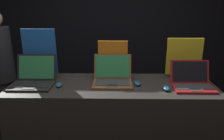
# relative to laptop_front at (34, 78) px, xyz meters

# --- Properties ---
(wall_back) EXTENTS (8.00, 0.05, 2.80)m
(wall_back) POSITION_rel_laptop_front_xyz_m (0.78, 1.79, 0.36)
(wall_back) COLOR black
(wall_back) RESTS_ON ground_plane
(display_counter) EXTENTS (2.03, 0.66, 0.97)m
(display_counter) POSITION_rel_laptop_front_xyz_m (0.78, 0.02, -0.55)
(display_counter) COLOR #282623
(display_counter) RESTS_ON ground_plane
(laptop_front) EXTENTS (0.39, 0.35, 0.27)m
(laptop_front) POSITION_rel_laptop_front_xyz_m (0.00, 0.00, 0.00)
(laptop_front) COLOR black
(laptop_front) RESTS_ON display_counter
(mouse_front) EXTENTS (0.06, 0.10, 0.03)m
(mouse_front) POSITION_rel_laptop_front_xyz_m (0.26, -0.05, -0.05)
(mouse_front) COLOR navy
(mouse_front) RESTS_ON display_counter
(promo_stand_front) EXTENTS (0.35, 0.07, 0.52)m
(promo_stand_front) POSITION_rel_laptop_front_xyz_m (-0.00, 0.24, 0.19)
(promo_stand_front) COLOR black
(promo_stand_front) RESTS_ON display_counter
(laptop_middle) EXTENTS (0.39, 0.35, 0.27)m
(laptop_middle) POSITION_rel_laptop_front_xyz_m (0.78, 0.06, -0.00)
(laptop_middle) COLOR brown
(laptop_middle) RESTS_ON display_counter
(mouse_middle) EXTENTS (0.07, 0.11, 0.04)m
(mouse_middle) POSITION_rel_laptop_front_xyz_m (1.03, 0.00, -0.05)
(mouse_middle) COLOR navy
(mouse_middle) RESTS_ON display_counter
(promo_stand_middle) EXTENTS (0.31, 0.07, 0.40)m
(promo_stand_middle) POSITION_rel_laptop_front_xyz_m (0.78, 0.24, 0.12)
(promo_stand_middle) COLOR black
(promo_stand_middle) RESTS_ON display_counter
(laptop_back) EXTENTS (0.38, 0.31, 0.24)m
(laptop_back) POSITION_rel_laptop_front_xyz_m (1.54, -0.04, -0.01)
(laptop_back) COLOR maroon
(laptop_back) RESTS_ON display_counter
(mouse_back) EXTENTS (0.07, 0.12, 0.03)m
(mouse_back) POSITION_rel_laptop_front_xyz_m (1.28, -0.12, -0.05)
(mouse_back) COLOR navy
(mouse_back) RESTS_ON display_counter
(promo_stand_back) EXTENTS (0.38, 0.07, 0.42)m
(promo_stand_back) POSITION_rel_laptop_front_xyz_m (1.54, 0.26, 0.14)
(promo_stand_back) COLOR black
(promo_stand_back) RESTS_ON display_counter
(person_bystander) EXTENTS (0.32, 0.32, 1.67)m
(person_bystander) POSITION_rel_laptop_front_xyz_m (-0.62, 0.57, -0.17)
(person_bystander) COLOR #282833
(person_bystander) RESTS_ON ground_plane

